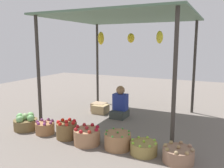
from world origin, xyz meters
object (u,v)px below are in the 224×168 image
Objects in this scene: basket_purple_onions at (45,128)px; wooden_crate_stacked_rear at (99,107)px; vendor_person at (120,105)px; basket_limes at (144,148)px; basket_potatoes at (178,155)px; basket_red_tomatoes at (67,130)px; basket_green_chilies at (118,141)px; wooden_crate_near_vendor at (101,109)px; basket_cabbages at (26,123)px; basket_red_apples at (87,136)px.

basket_purple_onions is 1.05× the size of wooden_crate_stacked_rear.
vendor_person is 1.76× the size of basket_limes.
vendor_person is at bearing -18.19° from wooden_crate_stacked_rear.
basket_purple_onions is 0.79× the size of basket_potatoes.
basket_red_tomatoes reaches higher than basket_green_chilies.
vendor_person reaches higher than wooden_crate_near_vendor.
basket_red_tomatoes is 0.85× the size of basket_green_chilies.
vendor_person is 0.78m from wooden_crate_stacked_rear.
vendor_person reaches higher than basket_limes.
basket_cabbages reaches higher than wooden_crate_stacked_rear.
wooden_crate_stacked_rear is at bearing 161.81° from vendor_person.
wooden_crate_stacked_rear is (-0.33, 1.89, -0.05)m from basket_red_tomatoes.
basket_purple_onions reaches higher than wooden_crate_stacked_rear.
basket_red_apples is 1.61m from basket_potatoes.
wooden_crate_stacked_rear is (-1.39, 1.88, -0.02)m from basket_green_chilies.
basket_potatoes reaches higher than basket_limes.
basket_green_chilies reaches higher than basket_purple_onions.
basket_green_chilies is 1.04m from basket_potatoes.
basket_purple_onions is 0.54m from basket_red_tomatoes.
basket_red_tomatoes is 1.54m from basket_limes.
basket_red_tomatoes is (0.53, -0.00, 0.04)m from basket_purple_onions.
basket_purple_onions is 1.03m from basket_red_apples.
basket_red_tomatoes is at bearing 179.02° from basket_potatoes.
basket_red_apples is 1.03× the size of basket_green_chilies.
wooden_crate_stacked_rear is at bearing 126.48° from basket_green_chilies.
basket_limes is (1.54, -0.01, -0.06)m from basket_red_tomatoes.
basket_cabbages is at bearing -116.19° from wooden_crate_near_vendor.
basket_potatoes is 2.92m from wooden_crate_near_vendor.
wooden_crate_stacked_rear is (0.74, 1.88, -0.03)m from basket_cabbages.
basket_potatoes is (1.71, -1.69, -0.19)m from vendor_person.
wooden_crate_near_vendor is at bearing 79.39° from basket_purple_onions.
basket_limes is at bearing 3.12° from basket_red_apples.
wooden_crate_near_vendor is at bearing 142.27° from basket_potatoes.
basket_cabbages is 1.94m from wooden_crate_near_vendor.
vendor_person is 1.69× the size of basket_green_chilies.
basket_red_tomatoes is at bearing -0.39° from basket_purple_onions.
basket_red_apples is (0.10, -1.72, -0.15)m from vendor_person.
basket_limes is at bearing -55.27° from vendor_person.
vendor_person is at bearing 124.73° from basket_limes.
basket_red_apples is at bearing -3.82° from basket_purple_onions.
basket_red_tomatoes is at bearing -179.76° from basket_green_chilies.
basket_potatoes is at bearing -44.62° from vendor_person.
basket_green_chilies reaches higher than basket_limes.
basket_cabbages is at bearing -111.44° from wooden_crate_stacked_rear.
basket_cabbages is 1.01× the size of basket_red_apples.
basket_potatoes is at bearing -2.25° from basket_green_chilies.
basket_cabbages is 1.01× the size of basket_potatoes.
basket_red_tomatoes is 1.12× the size of wooden_crate_near_vendor.
basket_cabbages reaches higher than basket_red_apples.
basket_potatoes is (0.56, -0.03, 0.01)m from basket_limes.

